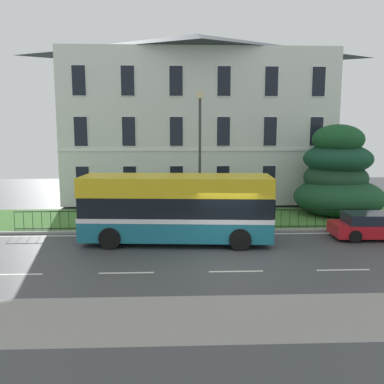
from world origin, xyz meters
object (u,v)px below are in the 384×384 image
Objects in this scene: georgian_townhouse at (197,117)px; evergreen_tree at (338,179)px; parked_hatchback_00 at (376,226)px; single_decker_bus at (177,208)px; street_lamp_post at (200,150)px; litter_bin at (99,216)px.

georgian_townhouse is 11.34m from evergreen_tree.
parked_hatchback_00 is at bearing -57.21° from georgian_townhouse.
evergreen_tree is 0.64× the size of single_decker_bus.
georgian_townhouse is at bearing 88.10° from street_lamp_post.
single_decker_bus is 5.21m from litter_bin.
parked_hatchback_00 is 0.62× the size of street_lamp_post.
parked_hatchback_00 reaches higher than litter_bin.
litter_bin is at bearing -168.59° from evergreen_tree.
street_lamp_post is (-0.31, -9.45, -2.00)m from georgian_townhouse.
street_lamp_post is at bearing -91.90° from georgian_townhouse.
street_lamp_post reaches higher than evergreen_tree.
single_decker_bus is at bearing -97.01° from georgian_townhouse.
single_decker_bus is (-9.78, -5.87, -0.60)m from evergreen_tree.
evergreen_tree is 5.46× the size of litter_bin.
single_decker_bus is (-1.55, -12.65, -4.49)m from georgian_townhouse.
single_decker_bus is at bearing -149.03° from evergreen_tree.
evergreen_tree reaches higher than litter_bin.
street_lamp_post is at bearing 1.43° from litter_bin.
georgian_townhouse is 9.66m from street_lamp_post.
evergreen_tree is at bearing 11.41° from litter_bin.
georgian_townhouse is 2.14× the size of single_decker_bus.
single_decker_bus is 4.24m from street_lamp_post.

